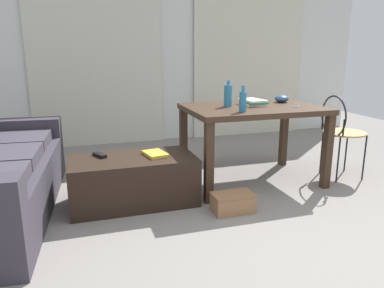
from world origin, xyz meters
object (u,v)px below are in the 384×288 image
coffee_table (133,180)px  scissors (296,107)px  book_stack (253,102)px  wire_chair (339,127)px  shoebox (233,203)px  tv_remote_primary (100,155)px  craft_table (253,117)px  bottle_near (228,95)px  magazine (155,154)px  bottle_far (243,101)px  bowl (282,99)px

coffee_table → scissors: (1.56, 0.03, 0.55)m
coffee_table → book_stack: size_ratio=3.69×
wire_chair → shoebox: size_ratio=2.52×
scissors → tv_remote_primary: 1.86m
book_stack → scissors: book_stack is taller
craft_table → book_stack: bearing=68.6°
bottle_near → tv_remote_primary: (-1.22, -0.15, -0.44)m
wire_chair → tv_remote_primary: size_ratio=5.33×
craft_table → scissors: 0.41m
craft_table → wire_chair: bearing=-9.9°
scissors → magazine: (-1.37, -0.02, -0.34)m
coffee_table → shoebox: (0.73, -0.43, -0.12)m
wire_chair → shoebox: bearing=-160.8°
scissors → bottle_far: bearing=-170.2°
wire_chair → bottle_near: bottle_near is taller
book_stack → tv_remote_primary: (-1.48, -0.15, -0.37)m
shoebox → coffee_table: bearing=149.6°
coffee_table → wire_chair: wire_chair is taller
book_stack → magazine: bearing=-166.4°
craft_table → shoebox: (-0.47, -0.62, -0.57)m
bowl → scissors: 0.34m
scissors → shoebox: bearing=-151.0°
coffee_table → tv_remote_primary: tv_remote_primary is taller
wire_chair → shoebox: wire_chair is taller
scissors → tv_remote_primary: (-1.82, 0.08, -0.34)m
book_stack → bottle_near: bearing=178.6°
bottle_near → bowl: bottle_near is taller
tv_remote_primary → magazine: same height
craft_table → shoebox: bearing=-126.8°
scissors → shoebox: scissors is taller
bowl → magazine: (-1.41, -0.35, -0.37)m
bowl → tv_remote_primary: 1.91m
coffee_table → bowl: (1.60, 0.36, 0.59)m
bottle_far → bowl: 0.78m
bowl → book_stack: 0.39m
wire_chair → tv_remote_primary: bearing=178.2°
bottle_near → book_stack: bottle_near is taller
bowl → shoebox: size_ratio=0.42×
magazine → coffee_table: bearing=172.1°
wire_chair → bowl: bearing=146.0°
shoebox → bowl: bearing=42.3°
craft_table → magazine: craft_table is taller
book_stack → shoebox: 1.10m
bottle_far → bowl: bottle_far is taller
bottle_near → coffee_table: bearing=-164.6°
coffee_table → tv_remote_primary: size_ratio=6.59×
bottle_far → tv_remote_primary: 1.30m
bowl → shoebox: bearing=-137.7°
bottle_far → shoebox: bearing=-122.5°
coffee_table → bottle_near: 1.19m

